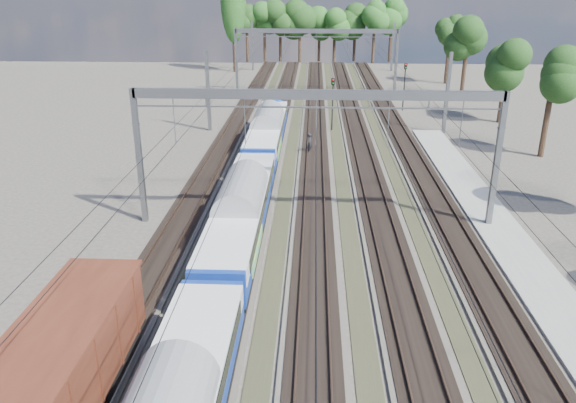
{
  "coord_description": "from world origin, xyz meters",
  "views": [
    {
      "loc": [
        -0.16,
        -4.61,
        15.18
      ],
      "look_at": [
        -1.63,
        26.9,
        2.8
      ],
      "focal_mm": 35.0,
      "sensor_mm": 36.0,
      "label": 1
    }
  ],
  "objects_px": {
    "signal_near": "(333,98)",
    "signal_far": "(405,81)",
    "worker": "(310,143)",
    "emu_train": "(241,207)"
  },
  "relations": [
    {
      "from": "signal_near",
      "to": "worker",
      "type": "bearing_deg",
      "value": -82.49
    },
    {
      "from": "signal_near",
      "to": "signal_far",
      "type": "relative_size",
      "value": 0.96
    },
    {
      "from": "emu_train",
      "to": "worker",
      "type": "relative_size",
      "value": 31.41
    },
    {
      "from": "worker",
      "to": "emu_train",
      "type": "bearing_deg",
      "value": 176.8
    },
    {
      "from": "emu_train",
      "to": "worker",
      "type": "bearing_deg",
      "value": 78.59
    },
    {
      "from": "signal_near",
      "to": "signal_far",
      "type": "height_order",
      "value": "signal_far"
    },
    {
      "from": "emu_train",
      "to": "worker",
      "type": "height_order",
      "value": "emu_train"
    },
    {
      "from": "worker",
      "to": "signal_far",
      "type": "height_order",
      "value": "signal_far"
    },
    {
      "from": "worker",
      "to": "signal_near",
      "type": "distance_m",
      "value": 9.57
    },
    {
      "from": "worker",
      "to": "signal_near",
      "type": "relative_size",
      "value": 0.34
    }
  ]
}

